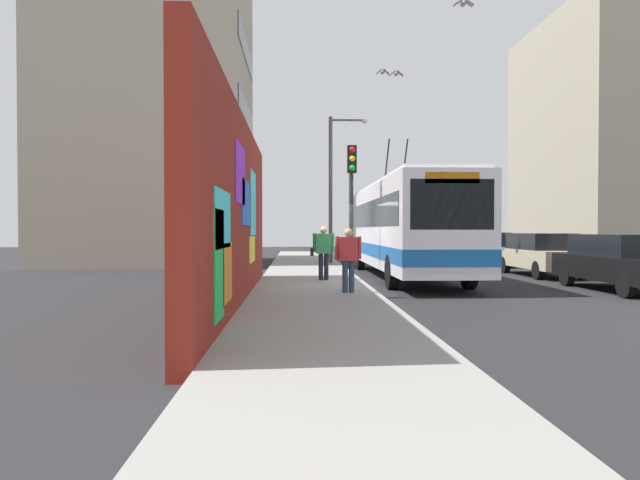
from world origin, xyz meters
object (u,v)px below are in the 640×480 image
at_px(parked_car_navy, 485,248).
at_px(street_lamp, 335,179).
at_px(city_bus, 404,225).
at_px(pedestrian_at_curb, 348,255).
at_px(pedestrian_midblock, 323,249).
at_px(traffic_light, 352,189).
at_px(parked_car_black, 622,261).
at_px(parked_car_champagne, 541,253).

distance_m(parked_car_navy, street_lamp, 7.95).
bearing_deg(parked_car_navy, city_bus, 142.47).
relative_size(pedestrian_at_curb, street_lamp, 0.23).
bearing_deg(pedestrian_midblock, traffic_light, -96.46).
bearing_deg(pedestrian_at_curb, parked_car_black, -79.91).
distance_m(parked_car_navy, pedestrian_at_curb, 15.08).
height_order(city_bus, parked_car_navy, city_bus).
height_order(city_bus, traffic_light, city_bus).
xyz_separation_m(parked_car_champagne, pedestrian_at_curb, (-6.69, 7.77, 0.24)).
relative_size(city_bus, pedestrian_at_curb, 7.91).
bearing_deg(street_lamp, parked_car_black, -147.26).
distance_m(parked_car_champagne, parked_car_navy, 6.23).
bearing_deg(pedestrian_at_curb, parked_car_champagne, -49.26).
xyz_separation_m(parked_car_champagne, pedestrian_midblock, (-3.10, 8.22, 0.29)).
xyz_separation_m(city_bus, street_lamp, (6.51, 2.05, 2.20)).
xyz_separation_m(city_bus, traffic_light, (-2.67, 2.15, 1.09)).
distance_m(city_bus, pedestrian_at_curb, 6.71).
relative_size(parked_car_champagne, parked_car_navy, 1.01).
xyz_separation_m(parked_car_black, street_lamp, (11.28, 7.25, 3.24)).
relative_size(parked_car_navy, street_lamp, 0.69).
bearing_deg(parked_car_champagne, city_bus, 95.88).
xyz_separation_m(parked_car_navy, pedestrian_at_curb, (-12.92, 7.77, 0.24)).
distance_m(pedestrian_at_curb, pedestrian_midblock, 3.61).
relative_size(city_bus, parked_car_black, 2.65).
height_order(pedestrian_midblock, traffic_light, traffic_light).
distance_m(parked_car_champagne, pedestrian_at_curb, 10.25).
xyz_separation_m(traffic_light, street_lamp, (9.17, -0.10, 1.11)).
distance_m(pedestrian_midblock, street_lamp, 9.59).
bearing_deg(traffic_light, pedestrian_at_curb, 173.20).
bearing_deg(traffic_light, street_lamp, -0.62).
height_order(city_bus, pedestrian_midblock, city_bus).
xyz_separation_m(pedestrian_midblock, traffic_light, (-0.10, -0.87, 1.83)).
height_order(parked_car_navy, traffic_light, traffic_light).
bearing_deg(pedestrian_at_curb, traffic_light, -6.80).
bearing_deg(parked_car_champagne, street_lamp, 50.53).
height_order(city_bus, parked_car_black, city_bus).
distance_m(city_bus, parked_car_navy, 8.60).
bearing_deg(parked_car_black, street_lamp, 32.74).
distance_m(parked_car_black, parked_car_champagne, 5.31).
bearing_deg(parked_car_navy, parked_car_black, 180.00).
relative_size(parked_car_navy, pedestrian_midblock, 2.82).
bearing_deg(traffic_light, parked_car_black, -105.97).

